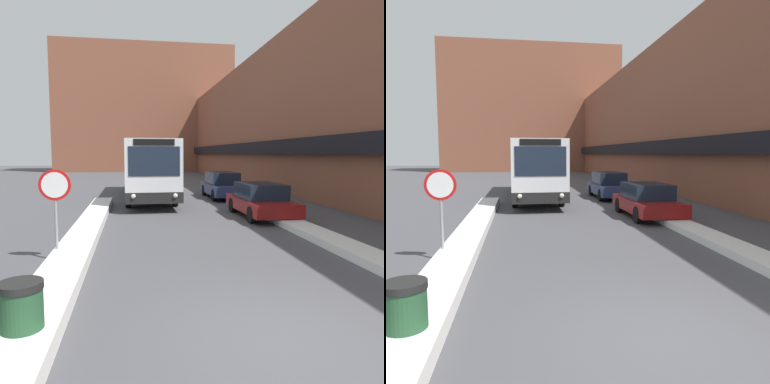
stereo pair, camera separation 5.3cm
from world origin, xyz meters
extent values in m
plane|color=#47474C|center=(0.00, 0.00, 0.00)|extent=(160.00, 160.00, 0.00)
cube|color=brown|center=(10.00, 24.00, 5.24)|extent=(5.00, 60.00, 10.47)
cube|color=black|center=(7.25, 24.00, 3.05)|extent=(0.50, 60.00, 0.90)
cube|color=brown|center=(0.00, 53.55, 9.17)|extent=(26.00, 8.00, 18.33)
cube|color=silver|center=(-3.60, 6.92, 0.15)|extent=(0.90, 17.13, 0.30)
cube|color=silver|center=(3.60, 6.02, 0.11)|extent=(0.90, 20.37, 0.23)
cube|color=silver|center=(-1.15, 17.62, 1.88)|extent=(2.53, 12.48, 2.84)
cube|color=black|center=(-1.15, 17.62, 0.71)|extent=(2.55, 12.50, 0.50)
cube|color=#192333|center=(-1.15, 17.62, 2.28)|extent=(2.55, 11.48, 0.78)
cube|color=#192333|center=(-1.15, 11.38, 2.31)|extent=(2.22, 0.03, 1.28)
cube|color=black|center=(-1.15, 11.38, 3.12)|extent=(1.77, 0.03, 0.28)
sphere|color=#F2EAC6|center=(-2.06, 11.37, 0.81)|extent=(0.20, 0.20, 0.20)
sphere|color=#F2EAC6|center=(-0.24, 11.37, 0.81)|extent=(0.20, 0.20, 0.20)
cylinder|color=black|center=(-2.30, 13.76, 0.54)|extent=(0.28, 1.08, 1.08)
cylinder|color=black|center=(-0.01, 13.76, 0.54)|extent=(0.28, 1.08, 1.08)
cylinder|color=black|center=(-2.30, 21.49, 0.54)|extent=(0.28, 1.08, 1.08)
cylinder|color=black|center=(-0.01, 21.49, 0.54)|extent=(0.28, 1.08, 1.08)
cube|color=maroon|center=(3.20, 10.06, 0.52)|extent=(1.86, 4.38, 0.51)
cube|color=#192333|center=(3.20, 10.17, 1.08)|extent=(1.64, 2.41, 0.63)
cylinder|color=black|center=(4.05, 8.71, 0.33)|extent=(0.20, 0.66, 0.66)
cylinder|color=black|center=(2.35, 8.71, 0.33)|extent=(0.20, 0.66, 0.66)
cylinder|color=black|center=(4.05, 11.42, 0.33)|extent=(0.20, 0.66, 0.66)
cylinder|color=black|center=(2.35, 11.42, 0.33)|extent=(0.20, 0.66, 0.66)
cube|color=navy|center=(3.20, 16.77, 0.56)|extent=(1.81, 4.54, 0.58)
cube|color=#192333|center=(3.20, 16.88, 1.19)|extent=(1.59, 2.50, 0.69)
cylinder|color=black|center=(4.03, 15.36, 0.34)|extent=(0.20, 0.67, 0.67)
cylinder|color=black|center=(2.37, 15.36, 0.34)|extent=(0.20, 0.67, 0.67)
cylinder|color=black|center=(4.03, 18.17, 0.34)|extent=(0.20, 0.67, 0.67)
cylinder|color=black|center=(2.37, 18.17, 0.34)|extent=(0.20, 0.67, 0.67)
cylinder|color=gray|center=(-3.97, 4.69, 1.13)|extent=(0.07, 0.07, 2.27)
cylinder|color=red|center=(-3.97, 4.67, 1.89)|extent=(0.76, 0.03, 0.76)
cylinder|color=white|center=(-3.97, 4.65, 1.89)|extent=(0.62, 0.02, 0.62)
cylinder|color=#234C2D|center=(-3.61, 0.34, 0.42)|extent=(0.56, 0.56, 0.85)
cylinder|color=black|center=(-3.61, 0.34, 0.90)|extent=(0.59, 0.59, 0.10)
camera|label=1|loc=(-2.13, -4.77, 2.65)|focal=35.00mm
camera|label=2|loc=(-2.07, -4.78, 2.65)|focal=35.00mm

